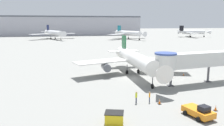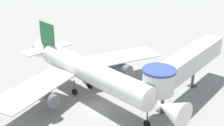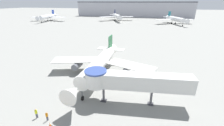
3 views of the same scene
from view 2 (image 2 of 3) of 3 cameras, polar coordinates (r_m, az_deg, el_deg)
ground_plane at (r=41.61m, az=-2.95°, el=-8.20°), size 800.00×800.00×0.00m
main_airplane at (r=42.84m, az=-4.13°, el=-1.70°), size 28.18×28.07×8.59m
jet_bridge at (r=43.09m, az=12.72°, el=-0.45°), size 19.34×5.68×6.48m
traffic_cone_starboard_wing at (r=49.82m, az=7.50°, el=-2.37°), size 0.41×0.41×0.68m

